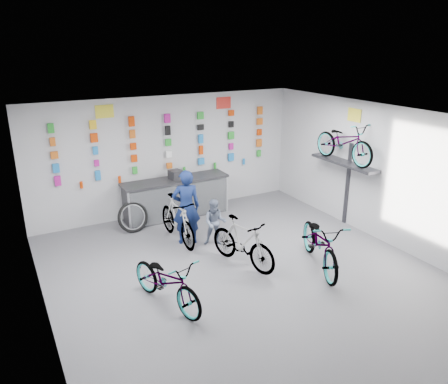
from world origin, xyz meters
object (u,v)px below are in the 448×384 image
bike_left (167,281)px  clerk (186,207)px  bike_center (243,242)px  bike_right (320,243)px  counter (176,198)px  customer (215,222)px  bike_service (177,220)px

bike_left → clerk: size_ratio=1.05×
bike_center → bike_right: 1.52m
bike_center → bike_right: (1.30, -0.78, 0.03)m
counter → customer: bearing=-86.5°
bike_right → bike_center: bearing=170.9°
counter → bike_right: 4.06m
bike_service → customer: 0.86m
counter → bike_service: bearing=-111.6°
bike_right → bike_service: 3.14m
clerk → customer: clerk is taller
counter → bike_left: (-1.66, -3.61, -0.03)m
bike_right → clerk: size_ratio=1.19×
bike_left → bike_center: bike_center is taller
bike_left → clerk: clerk is taller
counter → customer: size_ratio=2.59×
bike_left → bike_center: 1.92m
bike_center → bike_right: size_ratio=0.83×
bike_center → customer: size_ratio=1.59×
customer → bike_service: bearing=169.1°
bike_center → customer: (-0.05, 1.09, 0.02)m
customer → bike_right: bearing=-25.5°
counter → bike_center: bearing=-86.9°
clerk → bike_service: bearing=-26.7°
bike_right → clerk: clerk is taller
counter → customer: 1.92m
counter → bike_left: 3.97m
counter → bike_left: counter is taller
bike_center → clerk: clerk is taller
counter → bike_service: 1.47m
counter → bike_right: size_ratio=1.35×
bike_right → bike_service: bike_right is taller
counter → clerk: 1.61m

